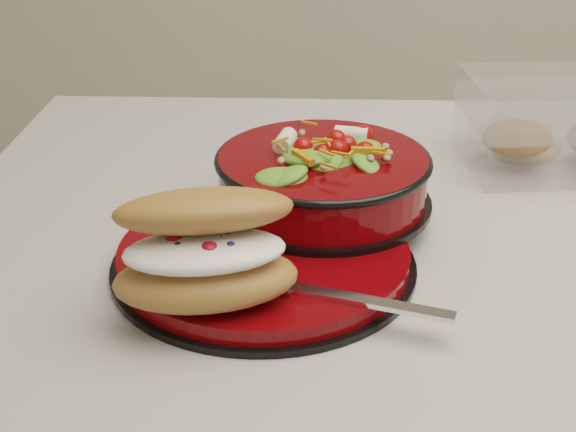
{
  "coord_description": "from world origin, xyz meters",
  "views": [
    {
      "loc": [
        -0.26,
        -0.68,
        1.25
      ],
      "look_at": [
        -0.28,
        -0.07,
        0.94
      ],
      "focal_mm": 50.0,
      "sensor_mm": 36.0,
      "label": 1
    }
  ],
  "objects_px": {
    "dinner_plate": "(265,258)",
    "fork": "(339,296)",
    "croissant": "(206,250)",
    "pastry_box": "(562,125)",
    "salad_bowl": "(323,172)"
  },
  "relations": [
    {
      "from": "dinner_plate",
      "to": "fork",
      "type": "relative_size",
      "value": 1.62
    },
    {
      "from": "croissant",
      "to": "pastry_box",
      "type": "distance_m",
      "value": 0.47
    },
    {
      "from": "salad_bowl",
      "to": "pastry_box",
      "type": "relative_size",
      "value": 0.94
    },
    {
      "from": "pastry_box",
      "to": "dinner_plate",
      "type": "bearing_deg",
      "value": -147.25
    },
    {
      "from": "fork",
      "to": "croissant",
      "type": "bearing_deg",
      "value": 107.78
    },
    {
      "from": "dinner_plate",
      "to": "fork",
      "type": "xyz_separation_m",
      "value": [
        0.06,
        -0.08,
        0.01
      ]
    },
    {
      "from": "fork",
      "to": "pastry_box",
      "type": "bearing_deg",
      "value": -20.52
    },
    {
      "from": "salad_bowl",
      "to": "fork",
      "type": "height_order",
      "value": "salad_bowl"
    },
    {
      "from": "croissant",
      "to": "pastry_box",
      "type": "relative_size",
      "value": 0.69
    },
    {
      "from": "pastry_box",
      "to": "croissant",
      "type": "bearing_deg",
      "value": -142.66
    },
    {
      "from": "fork",
      "to": "salad_bowl",
      "type": "bearing_deg",
      "value": 21.79
    },
    {
      "from": "croissant",
      "to": "dinner_plate",
      "type": "bearing_deg",
      "value": 53.12
    },
    {
      "from": "dinner_plate",
      "to": "fork",
      "type": "bearing_deg",
      "value": -51.37
    },
    {
      "from": "salad_bowl",
      "to": "pastry_box",
      "type": "xyz_separation_m",
      "value": [
        0.26,
        0.16,
        -0.01
      ]
    },
    {
      "from": "croissant",
      "to": "fork",
      "type": "bearing_deg",
      "value": -10.43
    }
  ]
}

